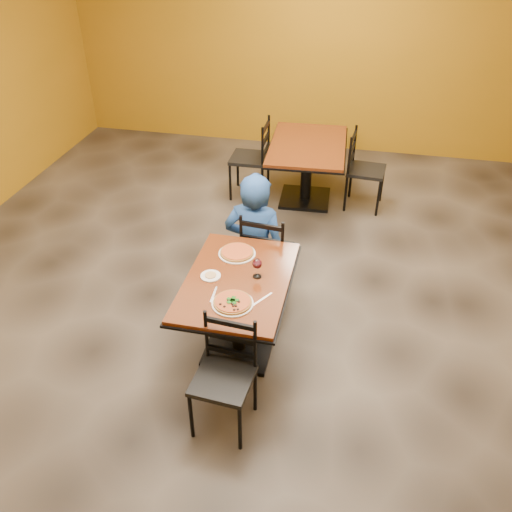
% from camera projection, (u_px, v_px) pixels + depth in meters
% --- Properties ---
extents(floor, '(7.00, 8.00, 0.01)m').
position_uv_depth(floor, '(252.00, 312.00, 5.06)').
color(floor, black).
rests_on(floor, ground).
extents(wall_back, '(7.00, 0.01, 3.00)m').
position_uv_depth(wall_back, '(316.00, 42.00, 7.43)').
color(wall_back, '#A77012').
rests_on(wall_back, ground).
extents(table_main, '(0.83, 1.23, 0.75)m').
position_uv_depth(table_main, '(238.00, 298.00, 4.34)').
color(table_main, maroon).
rests_on(table_main, floor).
extents(table_second, '(0.98, 1.40, 0.75)m').
position_uv_depth(table_second, '(307.00, 159.00, 6.53)').
color(table_second, maroon).
rests_on(table_second, floor).
extents(chair_main_near, '(0.43, 0.43, 0.88)m').
position_uv_depth(chair_main_near, '(223.00, 381.00, 3.77)').
color(chair_main_near, black).
rests_on(chair_main_near, floor).
extents(chair_main_far, '(0.45, 0.45, 0.93)m').
position_uv_depth(chair_main_far, '(267.00, 252.00, 5.05)').
color(chair_main_far, black).
rests_on(chair_main_far, floor).
extents(chair_second_left, '(0.45, 0.45, 0.99)m').
position_uv_depth(chair_second_left, '(249.00, 158.00, 6.70)').
color(chair_second_left, black).
rests_on(chair_second_left, floor).
extents(chair_second_right, '(0.46, 0.46, 0.95)m').
position_uv_depth(chair_second_right, '(366.00, 171.00, 6.46)').
color(chair_second_right, black).
rests_on(chair_second_right, floor).
extents(diner, '(0.63, 0.44, 1.20)m').
position_uv_depth(diner, '(255.00, 232.00, 5.08)').
color(diner, '#19498E').
rests_on(diner, floor).
extents(plate_main, '(0.31, 0.31, 0.01)m').
position_uv_depth(plate_main, '(233.00, 304.00, 3.97)').
color(plate_main, white).
rests_on(plate_main, table_main).
extents(pizza_main, '(0.28, 0.28, 0.02)m').
position_uv_depth(pizza_main, '(233.00, 302.00, 3.97)').
color(pizza_main, maroon).
rests_on(pizza_main, plate_main).
extents(plate_far, '(0.31, 0.31, 0.01)m').
position_uv_depth(plate_far, '(237.00, 254.00, 4.51)').
color(plate_far, white).
rests_on(plate_far, table_main).
extents(pizza_far, '(0.28, 0.28, 0.02)m').
position_uv_depth(pizza_far, '(237.00, 252.00, 4.50)').
color(pizza_far, orange).
rests_on(pizza_far, plate_far).
extents(side_plate, '(0.16, 0.16, 0.01)m').
position_uv_depth(side_plate, '(211.00, 276.00, 4.25)').
color(side_plate, white).
rests_on(side_plate, table_main).
extents(dip, '(0.09, 0.09, 0.01)m').
position_uv_depth(dip, '(211.00, 275.00, 4.25)').
color(dip, tan).
rests_on(dip, side_plate).
extents(wine_glass, '(0.08, 0.08, 0.18)m').
position_uv_depth(wine_glass, '(257.00, 267.00, 4.21)').
color(wine_glass, white).
rests_on(wine_glass, table_main).
extents(fork, '(0.02, 0.19, 0.00)m').
position_uv_depth(fork, '(214.00, 294.00, 4.07)').
color(fork, silver).
rests_on(fork, table_main).
extents(knife, '(0.12, 0.19, 0.00)m').
position_uv_depth(knife, '(262.00, 299.00, 4.02)').
color(knife, silver).
rests_on(knife, table_main).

